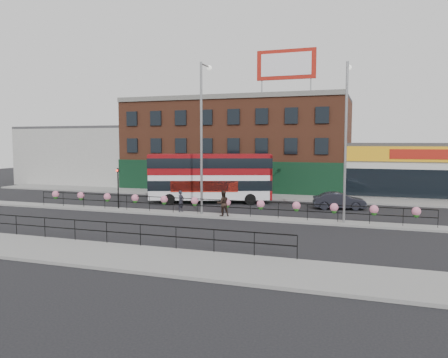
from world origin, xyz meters
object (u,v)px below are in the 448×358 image
(pedestrian_a, at_px, (181,201))
(double_decker_bus, at_px, (211,173))
(pedestrian_b, at_px, (223,203))
(lamp_column_east, at_px, (346,128))
(car, at_px, (339,201))
(lamp_column_west, at_px, (203,125))

(pedestrian_a, bearing_deg, double_decker_bus, 11.67)
(double_decker_bus, height_order, pedestrian_a, double_decker_bus)
(double_decker_bus, relative_size, pedestrian_a, 6.81)
(pedestrian_b, bearing_deg, lamp_column_east, 152.89)
(double_decker_bus, bearing_deg, car, 0.12)
(double_decker_bus, bearing_deg, pedestrian_a, -90.57)
(pedestrian_b, xyz_separation_m, lamp_column_west, (-1.81, 0.71, 5.61))
(car, bearing_deg, lamp_column_east, 174.85)
(pedestrian_a, distance_m, pedestrian_b, 3.70)
(car, bearing_deg, lamp_column_west, 111.66)
(car, xyz_separation_m, pedestrian_a, (-11.14, -6.21, 0.27))
(car, relative_size, pedestrian_b, 2.40)
(pedestrian_b, height_order, lamp_column_west, lamp_column_west)
(pedestrian_a, bearing_deg, lamp_column_west, -78.95)
(car, bearing_deg, double_decker_bus, 77.94)
(pedestrian_b, bearing_deg, lamp_column_west, -52.34)
(car, height_order, pedestrian_a, pedestrian_a)
(pedestrian_a, xyz_separation_m, lamp_column_west, (1.81, -0.04, 5.71))
(pedestrian_a, xyz_separation_m, lamp_column_east, (11.93, -0.21, 5.37))
(pedestrian_a, bearing_deg, lamp_column_east, -78.75)
(lamp_column_east, bearing_deg, lamp_column_west, 179.05)
(double_decker_bus, height_order, car, double_decker_bus)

